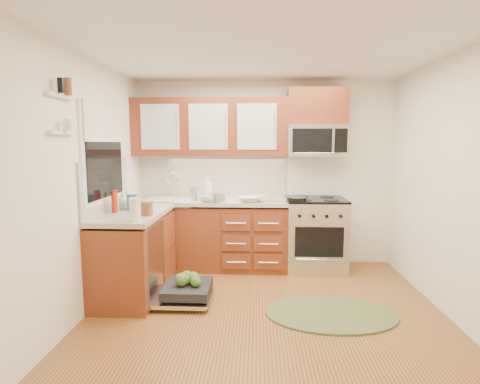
{
  "coord_description": "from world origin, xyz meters",
  "views": [
    {
      "loc": [
        -0.09,
        -3.45,
        1.66
      ],
      "look_at": [
        -0.29,
        0.85,
        1.1
      ],
      "focal_mm": 28.0,
      "sensor_mm": 36.0,
      "label": 1
    }
  ],
  "objects_px": {
    "sink": "(170,209)",
    "cutting_board": "(278,200)",
    "skillet": "(296,199)",
    "stock_pot": "(218,197)",
    "paper_towel_roll": "(135,210)",
    "bowl_a": "(249,199)",
    "cup": "(261,198)",
    "microwave": "(316,141)",
    "dishwasher": "(184,293)",
    "range": "(315,234)",
    "rug": "(331,314)",
    "upper_cabinets": "(210,127)",
    "bowl_b": "(209,199)"
  },
  "relations": [
    {
      "from": "rug",
      "to": "bowl_a",
      "type": "bearing_deg",
      "value": 124.78
    },
    {
      "from": "cutting_board",
      "to": "microwave",
      "type": "bearing_deg",
      "value": 23.72
    },
    {
      "from": "microwave",
      "to": "bowl_a",
      "type": "bearing_deg",
      "value": -160.97
    },
    {
      "from": "stock_pot",
      "to": "upper_cabinets",
      "type": "bearing_deg",
      "value": 111.32
    },
    {
      "from": "sink",
      "to": "cup",
      "type": "relative_size",
      "value": 4.58
    },
    {
      "from": "bowl_b",
      "to": "cup",
      "type": "bearing_deg",
      "value": 0.0
    },
    {
      "from": "upper_cabinets",
      "to": "paper_towel_roll",
      "type": "xyz_separation_m",
      "value": [
        -0.52,
        -1.57,
        -0.84
      ]
    },
    {
      "from": "microwave",
      "to": "rug",
      "type": "xyz_separation_m",
      "value": [
        -0.04,
        -1.49,
        -1.69
      ]
    },
    {
      "from": "rug",
      "to": "cutting_board",
      "type": "bearing_deg",
      "value": 109.81
    },
    {
      "from": "bowl_a",
      "to": "stock_pot",
      "type": "bearing_deg",
      "value": -175.67
    },
    {
      "from": "sink",
      "to": "cutting_board",
      "type": "height_order",
      "value": "cutting_board"
    },
    {
      "from": "sink",
      "to": "stock_pot",
      "type": "distance_m",
      "value": 0.72
    },
    {
      "from": "upper_cabinets",
      "to": "rug",
      "type": "bearing_deg",
      "value": -48.06
    },
    {
      "from": "range",
      "to": "bowl_a",
      "type": "bearing_deg",
      "value": -168.31
    },
    {
      "from": "stock_pot",
      "to": "paper_towel_roll",
      "type": "distance_m",
      "value": 1.39
    },
    {
      "from": "upper_cabinets",
      "to": "microwave",
      "type": "xyz_separation_m",
      "value": [
        1.41,
        -0.02,
        -0.18
      ]
    },
    {
      "from": "bowl_b",
      "to": "cup",
      "type": "distance_m",
      "value": 0.66
    },
    {
      "from": "sink",
      "to": "cutting_board",
      "type": "relative_size",
      "value": 2.23
    },
    {
      "from": "sink",
      "to": "skillet",
      "type": "height_order",
      "value": "skillet"
    },
    {
      "from": "upper_cabinets",
      "to": "range",
      "type": "bearing_deg",
      "value": -5.89
    },
    {
      "from": "dishwasher",
      "to": "paper_towel_roll",
      "type": "relative_size",
      "value": 3.09
    },
    {
      "from": "cutting_board",
      "to": "bowl_b",
      "type": "bearing_deg",
      "value": -174.79
    },
    {
      "from": "upper_cabinets",
      "to": "bowl_b",
      "type": "height_order",
      "value": "upper_cabinets"
    },
    {
      "from": "microwave",
      "to": "sink",
      "type": "height_order",
      "value": "microwave"
    },
    {
      "from": "cutting_board",
      "to": "paper_towel_roll",
      "type": "xyz_separation_m",
      "value": [
        -1.43,
        -1.32,
        0.1
      ]
    },
    {
      "from": "sink",
      "to": "rug",
      "type": "distance_m",
      "value": 2.46
    },
    {
      "from": "bowl_a",
      "to": "bowl_b",
      "type": "xyz_separation_m",
      "value": [
        -0.51,
        0.0,
        0.0
      ]
    },
    {
      "from": "range",
      "to": "sink",
      "type": "xyz_separation_m",
      "value": [
        -1.93,
        -0.01,
        0.33
      ]
    },
    {
      "from": "bowl_a",
      "to": "bowl_b",
      "type": "relative_size",
      "value": 1.14
    },
    {
      "from": "skillet",
      "to": "paper_towel_roll",
      "type": "bearing_deg",
      "value": -144.03
    },
    {
      "from": "paper_towel_roll",
      "to": "bowl_b",
      "type": "height_order",
      "value": "paper_towel_roll"
    },
    {
      "from": "range",
      "to": "cutting_board",
      "type": "bearing_deg",
      "value": -168.72
    },
    {
      "from": "paper_towel_roll",
      "to": "microwave",
      "type": "bearing_deg",
      "value": 38.67
    },
    {
      "from": "cutting_board",
      "to": "paper_towel_roll",
      "type": "height_order",
      "value": "paper_towel_roll"
    },
    {
      "from": "stock_pot",
      "to": "bowl_a",
      "type": "bearing_deg",
      "value": 4.33
    },
    {
      "from": "upper_cabinets",
      "to": "dishwasher",
      "type": "bearing_deg",
      "value": -96.04
    },
    {
      "from": "range",
      "to": "bowl_a",
      "type": "distance_m",
      "value": 1.01
    },
    {
      "from": "cup",
      "to": "range",
      "type": "bearing_deg",
      "value": 14.1
    },
    {
      "from": "paper_towel_roll",
      "to": "cup",
      "type": "bearing_deg",
      "value": 45.72
    },
    {
      "from": "rug",
      "to": "paper_towel_roll",
      "type": "relative_size",
      "value": 5.65
    },
    {
      "from": "skillet",
      "to": "stock_pot",
      "type": "height_order",
      "value": "stock_pot"
    },
    {
      "from": "range",
      "to": "upper_cabinets",
      "type": "bearing_deg",
      "value": 174.11
    },
    {
      "from": "bowl_a",
      "to": "cup",
      "type": "relative_size",
      "value": 2.05
    },
    {
      "from": "sink",
      "to": "upper_cabinets",
      "type": "bearing_deg",
      "value": 16.45
    },
    {
      "from": "range",
      "to": "skillet",
      "type": "xyz_separation_m",
      "value": [
        -0.28,
        -0.23,
        0.5
      ]
    },
    {
      "from": "microwave",
      "to": "skillet",
      "type": "height_order",
      "value": "microwave"
    },
    {
      "from": "dishwasher",
      "to": "skillet",
      "type": "bearing_deg",
      "value": 35.63
    },
    {
      "from": "stock_pot",
      "to": "bowl_a",
      "type": "xyz_separation_m",
      "value": [
        0.4,
        0.03,
        -0.03
      ]
    },
    {
      "from": "range",
      "to": "sink",
      "type": "distance_m",
      "value": 1.96
    },
    {
      "from": "microwave",
      "to": "sink",
      "type": "xyz_separation_m",
      "value": [
        -1.93,
        -0.13,
        -0.9
      ]
    }
  ]
}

